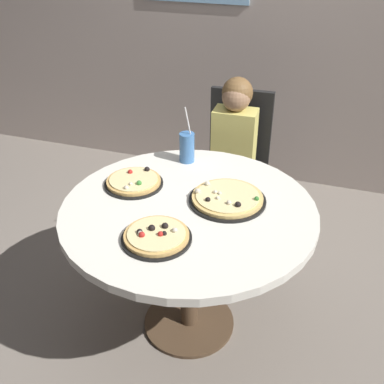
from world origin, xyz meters
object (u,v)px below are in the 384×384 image
object	(u,v)px
soda_cup	(187,147)
pizza_pepperoni	(227,198)
pizza_cheese	(134,182)
dining_table	(189,225)
diner_child	(230,175)
pizza_veggie	(156,236)
chair_wooden	(237,156)

from	to	relation	value
soda_cup	pizza_pepperoni	bearing A→B (deg)	-46.52
pizza_cheese	soda_cup	xyz separation A→B (m)	(0.17, 0.32, 0.06)
dining_table	diner_child	xyz separation A→B (m)	(0.00, 0.80, -0.16)
diner_child	soda_cup	xyz separation A→B (m)	(-0.15, -0.38, 0.35)
pizza_veggie	dining_table	bearing A→B (deg)	80.29
pizza_veggie	pizza_pepperoni	world-z (taller)	same
pizza_pepperoni	soda_cup	size ratio (longest dim) A/B	1.17
dining_table	soda_cup	size ratio (longest dim) A/B	3.82
chair_wooden	diner_child	bearing A→B (deg)	-88.34
pizza_veggie	pizza_cheese	world-z (taller)	pizza_veggie
pizza_veggie	pizza_cheese	size ratio (longest dim) A/B	1.01
diner_child	pizza_pepperoni	size ratio (longest dim) A/B	3.01
pizza_veggie	soda_cup	bearing A→B (deg)	98.60
diner_child	pizza_pepperoni	world-z (taller)	diner_child
diner_child	soda_cup	world-z (taller)	diner_child
pizza_pepperoni	pizza_cheese	bearing A→B (deg)	179.63
chair_wooden	pizza_pepperoni	size ratio (longest dim) A/B	2.65
pizza_veggie	chair_wooden	bearing A→B (deg)	88.01
chair_wooden	pizza_pepperoni	distance (m)	0.93
pizza_cheese	diner_child	bearing A→B (deg)	65.37
pizza_veggie	soda_cup	size ratio (longest dim) A/B	0.95
dining_table	pizza_pepperoni	xyz separation A→B (m)	(0.15, 0.10, 0.12)
pizza_veggie	pizza_pepperoni	distance (m)	0.42
diner_child	pizza_cheese	size ratio (longest dim) A/B	3.75
soda_cup	pizza_cheese	bearing A→B (deg)	-117.50
diner_child	pizza_veggie	world-z (taller)	diner_child
diner_child	pizza_pepperoni	bearing A→B (deg)	-77.75
dining_table	diner_child	bearing A→B (deg)	89.83
chair_wooden	pizza_veggie	bearing A→B (deg)	-91.99
pizza_veggie	pizza_cheese	xyz separation A→B (m)	(-0.27, 0.37, -0.00)
dining_table	pizza_veggie	world-z (taller)	pizza_veggie
dining_table	pizza_cheese	xyz separation A→B (m)	(-0.32, 0.10, 0.12)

